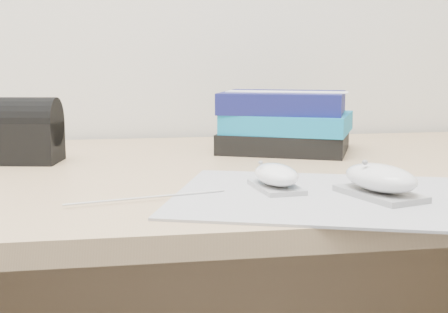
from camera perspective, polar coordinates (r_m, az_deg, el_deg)
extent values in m
cube|color=tan|center=(1.08, 4.19, -1.58)|extent=(1.60, 0.80, 0.03)
cube|color=tan|center=(1.54, 0.59, -12.47)|extent=(1.52, 0.03, 0.35)
cube|color=gray|center=(0.83, 9.41, -3.62)|extent=(0.48, 0.42, 0.00)
cube|color=#A1A1A4|center=(0.86, 4.78, -2.80)|extent=(0.06, 0.10, 0.01)
ellipsoid|color=white|center=(0.86, 4.80, -1.64)|extent=(0.06, 0.10, 0.03)
ellipsoid|color=gray|center=(0.85, 3.37, -0.55)|extent=(0.01, 0.01, 0.01)
cube|color=gray|center=(0.84, 14.06, -3.33)|extent=(0.10, 0.13, 0.01)
ellipsoid|color=silver|center=(0.83, 14.11, -1.90)|extent=(0.10, 0.13, 0.03)
ellipsoid|color=gray|center=(0.82, 12.76, -0.53)|extent=(0.01, 0.01, 0.01)
cylinder|color=silver|center=(0.81, -7.02, -3.74)|extent=(0.21, 0.05, 0.00)
cube|color=black|center=(1.23, 5.57, 1.39)|extent=(0.29, 0.27, 0.04)
cube|color=#1080B6|center=(1.23, 5.87, 3.12)|extent=(0.29, 0.27, 0.04)
cube|color=navy|center=(1.23, 5.45, 4.96)|extent=(0.28, 0.26, 0.04)
cube|color=white|center=(1.20, 5.75, 5.90)|extent=(0.23, 0.13, 0.00)
cube|color=black|center=(1.15, -17.90, 1.26)|extent=(0.14, 0.11, 0.07)
cylinder|color=black|center=(1.14, -17.99, 3.02)|extent=(0.14, 0.11, 0.09)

